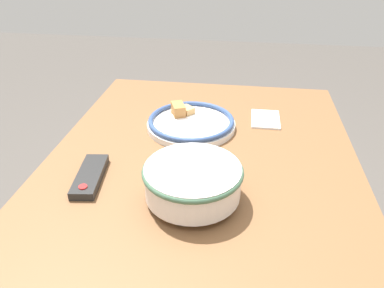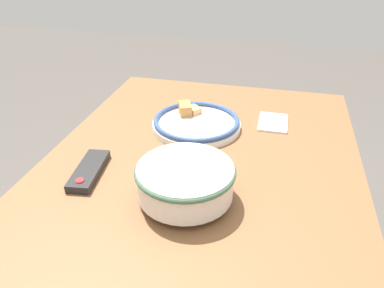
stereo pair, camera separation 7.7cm
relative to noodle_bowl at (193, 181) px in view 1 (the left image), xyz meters
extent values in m
cube|color=brown|center=(0.13, 0.00, -0.07)|extent=(1.15, 0.81, 0.04)
cylinder|color=brown|center=(0.63, -0.34, -0.45)|extent=(0.06, 0.06, 0.72)
cylinder|color=brown|center=(0.63, 0.34, -0.45)|extent=(0.06, 0.06, 0.72)
cylinder|color=silver|center=(0.00, 0.00, -0.04)|extent=(0.09, 0.09, 0.02)
cylinder|color=silver|center=(0.00, 0.00, 0.00)|extent=(0.21, 0.21, 0.07)
cylinder|color=#9E4C1E|center=(0.00, 0.00, -0.01)|extent=(0.19, 0.19, 0.06)
torus|color=#42664C|center=(0.00, 0.00, 0.03)|extent=(0.22, 0.22, 0.01)
cylinder|color=white|center=(0.34, 0.05, -0.04)|extent=(0.26, 0.26, 0.02)
torus|color=#334C7F|center=(0.34, 0.05, -0.03)|extent=(0.26, 0.26, 0.01)
cube|color=tan|center=(0.40, 0.10, -0.03)|extent=(0.05, 0.05, 0.01)
cube|color=tan|center=(0.40, 0.08, -0.02)|extent=(0.05, 0.05, 0.02)
cube|color=#B2753D|center=(0.39, 0.10, -0.02)|extent=(0.07, 0.06, 0.03)
cube|color=black|center=(0.04, 0.26, -0.04)|extent=(0.17, 0.08, 0.02)
cylinder|color=red|center=(-0.02, 0.25, -0.03)|extent=(0.02, 0.02, 0.00)
cube|color=white|center=(0.42, -0.17, -0.05)|extent=(0.12, 0.09, 0.01)
camera|label=1|loc=(-0.65, -0.09, 0.48)|focal=35.00mm
camera|label=2|loc=(-0.64, -0.17, 0.48)|focal=35.00mm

